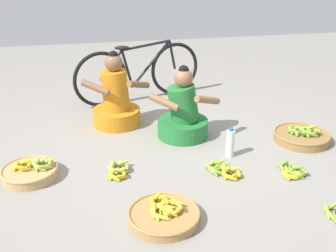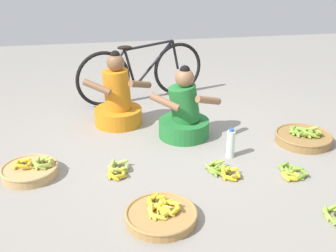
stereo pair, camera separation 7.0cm
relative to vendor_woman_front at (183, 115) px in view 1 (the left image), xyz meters
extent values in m
plane|color=gray|center=(-0.26, -0.30, -0.24)|extent=(10.00, 10.00, 0.00)
cylinder|color=#237233|center=(0.00, 0.00, -0.15)|extent=(0.52, 0.52, 0.18)
cylinder|color=#237233|center=(0.00, 0.00, 0.12)|extent=(0.36, 0.30, 0.40)
sphere|color=#8C6042|center=(0.00, 0.00, 0.39)|extent=(0.19, 0.19, 0.19)
sphere|color=black|center=(0.00, 0.00, 0.47)|extent=(0.10, 0.10, 0.10)
cylinder|color=#8C6042|center=(-0.22, -0.11, 0.19)|extent=(0.30, 0.22, 0.16)
cylinder|color=#8C6042|center=(0.21, -0.14, 0.19)|extent=(0.31, 0.20, 0.16)
cylinder|color=orange|center=(-0.64, 0.45, -0.15)|extent=(0.52, 0.52, 0.18)
cylinder|color=orange|center=(-0.64, 0.45, 0.16)|extent=(0.31, 0.29, 0.45)
sphere|color=brown|center=(-0.64, 0.45, 0.46)|extent=(0.19, 0.19, 0.19)
sphere|color=black|center=(-0.64, 0.45, 0.53)|extent=(0.10, 0.10, 0.10)
cylinder|color=brown|center=(-0.85, 0.32, 0.24)|extent=(0.30, 0.20, 0.16)
cylinder|color=brown|center=(-0.41, 0.33, 0.24)|extent=(0.28, 0.25, 0.16)
torus|color=black|center=(-0.77, 1.05, 0.10)|extent=(0.67, 0.23, 0.68)
torus|color=black|center=(0.21, 1.33, 0.10)|extent=(0.67, 0.23, 0.68)
cylinder|color=black|center=(-0.12, 1.24, 0.21)|extent=(0.54, 0.18, 0.55)
cylinder|color=black|center=(-0.44, 1.15, 0.19)|extent=(0.15, 0.07, 0.49)
cylinder|color=black|center=(-0.18, 1.22, 0.45)|extent=(0.64, 0.21, 0.08)
cylinder|color=black|center=(-0.57, 1.10, 0.03)|extent=(0.41, 0.15, 0.18)
cylinder|color=black|center=(-0.63, 1.09, 0.27)|extent=(0.31, 0.12, 0.35)
cylinder|color=black|center=(0.17, 1.32, 0.29)|extent=(0.12, 0.06, 0.38)
ellipsoid|color=black|center=(-0.49, 1.13, 0.46)|extent=(0.18, 0.08, 0.05)
cylinder|color=#A87F47|center=(-0.47, -1.37, -0.21)|extent=(0.51, 0.51, 0.06)
torus|color=#A87F47|center=(-0.47, -1.37, -0.17)|extent=(0.53, 0.53, 0.02)
ellipsoid|color=yellow|center=(-0.35, -1.36, -0.14)|extent=(0.04, 0.15, 0.08)
ellipsoid|color=yellow|center=(-0.38, -1.30, -0.15)|extent=(0.14, 0.12, 0.07)
ellipsoid|color=yellow|center=(-0.43, -1.29, -0.15)|extent=(0.15, 0.07, 0.06)
ellipsoid|color=yellow|center=(-0.48, -1.33, -0.14)|extent=(0.08, 0.15, 0.08)
ellipsoid|color=yellow|center=(-0.48, -1.37, -0.15)|extent=(0.08, 0.15, 0.07)
ellipsoid|color=yellow|center=(-0.44, -1.41, -0.14)|extent=(0.15, 0.08, 0.09)
ellipsoid|color=yellow|center=(-0.37, -1.40, -0.15)|extent=(0.12, 0.13, 0.06)
sphere|color=#382D19|center=(-0.41, -1.35, -0.15)|extent=(0.03, 0.03, 0.03)
ellipsoid|color=gold|center=(-0.43, -1.27, -0.15)|extent=(0.04, 0.13, 0.07)
ellipsoid|color=gold|center=(-0.47, -1.22, -0.15)|extent=(0.13, 0.07, 0.07)
ellipsoid|color=gold|center=(-0.50, -1.22, -0.14)|extent=(0.13, 0.08, 0.08)
ellipsoid|color=gold|center=(-0.54, -1.26, -0.15)|extent=(0.04, 0.13, 0.07)
ellipsoid|color=gold|center=(-0.51, -1.31, -0.15)|extent=(0.13, 0.09, 0.07)
ellipsoid|color=gold|center=(-0.45, -1.31, -0.15)|extent=(0.12, 0.11, 0.07)
sphere|color=#382D19|center=(-0.48, -1.27, -0.15)|extent=(0.03, 0.03, 0.03)
ellipsoid|color=yellow|center=(-0.42, -1.37, -0.15)|extent=(0.05, 0.14, 0.05)
ellipsoid|color=yellow|center=(-0.45, -1.34, -0.15)|extent=(0.13, 0.11, 0.06)
ellipsoid|color=yellow|center=(-0.50, -1.33, -0.14)|extent=(0.14, 0.07, 0.08)
ellipsoid|color=yellow|center=(-0.54, -1.37, -0.14)|extent=(0.06, 0.14, 0.08)
ellipsoid|color=yellow|center=(-0.54, -1.40, -0.15)|extent=(0.07, 0.14, 0.06)
ellipsoid|color=yellow|center=(-0.51, -1.44, -0.15)|extent=(0.14, 0.08, 0.06)
ellipsoid|color=yellow|center=(-0.43, -1.42, -0.15)|extent=(0.11, 0.13, 0.08)
sphere|color=#382D19|center=(-0.48, -1.38, -0.15)|extent=(0.03, 0.03, 0.03)
cylinder|color=tan|center=(-1.48, -0.55, -0.20)|extent=(0.47, 0.47, 0.08)
torus|color=tan|center=(-1.48, -0.55, -0.16)|extent=(0.48, 0.48, 0.02)
ellipsoid|color=#9EB747|center=(-1.30, -0.54, -0.12)|extent=(0.04, 0.14, 0.09)
ellipsoid|color=#9EB747|center=(-1.33, -0.49, -0.12)|extent=(0.13, 0.11, 0.09)
ellipsoid|color=#9EB747|center=(-1.38, -0.48, -0.13)|extent=(0.14, 0.07, 0.07)
ellipsoid|color=#9EB747|center=(-1.42, -0.52, -0.13)|extent=(0.08, 0.14, 0.08)
ellipsoid|color=#9EB747|center=(-1.42, -0.56, -0.13)|extent=(0.07, 0.14, 0.08)
ellipsoid|color=#9EB747|center=(-1.39, -0.60, -0.12)|extent=(0.14, 0.09, 0.09)
ellipsoid|color=#9EB747|center=(-1.34, -0.60, -0.13)|extent=(0.14, 0.09, 0.08)
sphere|color=#382D19|center=(-1.36, -0.54, -0.13)|extent=(0.03, 0.03, 0.03)
ellipsoid|color=gold|center=(-1.47, -0.53, -0.13)|extent=(0.04, 0.13, 0.08)
ellipsoid|color=gold|center=(-1.53, -0.47, -0.13)|extent=(0.13, 0.04, 0.07)
ellipsoid|color=gold|center=(-1.58, -0.52, -0.13)|extent=(0.06, 0.14, 0.06)
ellipsoid|color=gold|center=(-1.52, -0.59, -0.12)|extent=(0.14, 0.06, 0.09)
sphere|color=#382D19|center=(-1.53, -0.53, -0.13)|extent=(0.03, 0.03, 0.03)
cylinder|color=olive|center=(1.15, -0.36, -0.20)|extent=(0.55, 0.55, 0.08)
torus|color=olive|center=(1.15, -0.36, -0.16)|extent=(0.56, 0.56, 0.02)
ellipsoid|color=#8CAD38|center=(1.29, -0.40, -0.12)|extent=(0.06, 0.16, 0.08)
ellipsoid|color=#8CAD38|center=(1.25, -0.33, -0.12)|extent=(0.16, 0.10, 0.10)
ellipsoid|color=#8CAD38|center=(1.20, -0.32, -0.13)|extent=(0.16, 0.08, 0.07)
ellipsoid|color=#8CAD38|center=(1.15, -0.37, -0.13)|extent=(0.09, 0.16, 0.07)
ellipsoid|color=#8CAD38|center=(1.15, -0.41, -0.12)|extent=(0.08, 0.16, 0.08)
ellipsoid|color=#8CAD38|center=(1.20, -0.45, -0.12)|extent=(0.16, 0.08, 0.09)
ellipsoid|color=#8CAD38|center=(1.26, -0.44, -0.12)|extent=(0.14, 0.13, 0.09)
sphere|color=#382D19|center=(1.22, -0.39, -0.13)|extent=(0.04, 0.04, 0.04)
ellipsoid|color=olive|center=(1.16, -0.31, -0.12)|extent=(0.06, 0.14, 0.09)
ellipsoid|color=olive|center=(1.13, -0.27, -0.13)|extent=(0.14, 0.10, 0.07)
ellipsoid|color=olive|center=(1.07, -0.28, -0.12)|extent=(0.13, 0.12, 0.08)
ellipsoid|color=olive|center=(1.05, -0.32, -0.12)|extent=(0.05, 0.14, 0.08)
ellipsoid|color=olive|center=(1.08, -0.38, -0.13)|extent=(0.14, 0.09, 0.07)
ellipsoid|color=olive|center=(1.14, -0.37, -0.13)|extent=(0.13, 0.11, 0.07)
sphere|color=#382D19|center=(1.10, -0.32, -0.13)|extent=(0.03, 0.03, 0.03)
ellipsoid|color=olive|center=(1.20, -0.38, -0.12)|extent=(0.04, 0.14, 0.09)
ellipsoid|color=olive|center=(1.14, -0.31, -0.13)|extent=(0.15, 0.04, 0.07)
ellipsoid|color=olive|center=(1.07, -0.37, -0.13)|extent=(0.05, 0.15, 0.07)
ellipsoid|color=olive|center=(1.15, -0.44, -0.12)|extent=(0.15, 0.07, 0.08)
sphere|color=#382D19|center=(1.14, -0.37, -0.13)|extent=(0.03, 0.03, 0.03)
ellipsoid|color=#8CAD38|center=(0.19, -0.75, -0.21)|extent=(0.05, 0.15, 0.07)
ellipsoid|color=#8CAD38|center=(0.16, -0.68, -0.20)|extent=(0.14, 0.09, 0.09)
ellipsoid|color=#8CAD38|center=(0.10, -0.68, -0.21)|extent=(0.15, 0.09, 0.07)
ellipsoid|color=#8CAD38|center=(0.06, -0.75, -0.21)|extent=(0.06, 0.15, 0.06)
ellipsoid|color=#8CAD38|center=(0.09, -0.80, -0.21)|extent=(0.14, 0.11, 0.08)
ellipsoid|color=#8CAD38|center=(0.16, -0.80, -0.21)|extent=(0.14, 0.10, 0.08)
sphere|color=#382D19|center=(0.13, -0.74, -0.21)|extent=(0.03, 0.03, 0.03)
ellipsoid|color=olive|center=(0.20, -0.79, -0.21)|extent=(0.05, 0.13, 0.08)
ellipsoid|color=olive|center=(0.17, -0.75, -0.21)|extent=(0.13, 0.07, 0.07)
ellipsoid|color=olive|center=(0.12, -0.75, -0.21)|extent=(0.13, 0.08, 0.07)
ellipsoid|color=olive|center=(0.09, -0.81, -0.21)|extent=(0.05, 0.13, 0.07)
ellipsoid|color=olive|center=(0.13, -0.86, -0.21)|extent=(0.13, 0.07, 0.08)
ellipsoid|color=olive|center=(0.18, -0.85, -0.21)|extent=(0.12, 0.11, 0.07)
sphere|color=#382D19|center=(0.15, -0.80, -0.21)|extent=(0.03, 0.03, 0.03)
ellipsoid|color=gold|center=(0.28, -0.89, -0.21)|extent=(0.06, 0.15, 0.07)
ellipsoid|color=gold|center=(0.24, -0.82, -0.21)|extent=(0.15, 0.08, 0.08)
ellipsoid|color=gold|center=(0.18, -0.83, -0.21)|extent=(0.14, 0.11, 0.08)
ellipsoid|color=gold|center=(0.16, -0.88, -0.20)|extent=(0.05, 0.14, 0.09)
ellipsoid|color=gold|center=(0.19, -0.94, -0.21)|extent=(0.14, 0.10, 0.06)
ellipsoid|color=gold|center=(0.25, -0.94, -0.20)|extent=(0.14, 0.10, 0.09)
sphere|color=#382D19|center=(0.22, -0.88, -0.21)|extent=(0.03, 0.03, 0.03)
ellipsoid|color=olive|center=(0.85, -0.96, -0.21)|extent=(0.05, 0.16, 0.07)
ellipsoid|color=olive|center=(0.81, -0.89, -0.22)|extent=(0.16, 0.09, 0.06)
ellipsoid|color=olive|center=(0.74, -0.90, -0.22)|extent=(0.14, 0.12, 0.06)
ellipsoid|color=olive|center=(0.71, -0.96, -0.21)|extent=(0.04, 0.16, 0.08)
ellipsoid|color=olive|center=(0.75, -1.02, -0.21)|extent=(0.15, 0.10, 0.08)
ellipsoid|color=olive|center=(0.82, -1.01, -0.21)|extent=(0.15, 0.12, 0.06)
sphere|color=#382D19|center=(0.78, -0.96, -0.21)|extent=(0.03, 0.03, 0.03)
ellipsoid|color=olive|center=(0.80, -0.85, -0.22)|extent=(0.06, 0.12, 0.06)
ellipsoid|color=olive|center=(0.74, -0.81, -0.21)|extent=(0.12, 0.06, 0.06)
ellipsoid|color=olive|center=(0.70, -0.85, -0.22)|extent=(0.05, 0.12, 0.05)
ellipsoid|color=olive|center=(0.74, -0.91, -0.21)|extent=(0.12, 0.05, 0.06)
sphere|color=#382D19|center=(0.75, -0.86, -0.21)|extent=(0.03, 0.03, 0.03)
ellipsoid|color=yellow|center=(0.76, -1.00, -0.21)|extent=(0.04, 0.12, 0.08)
ellipsoid|color=yellow|center=(0.71, -0.94, -0.21)|extent=(0.12, 0.05, 0.06)
ellipsoid|color=yellow|center=(0.66, -1.01, -0.21)|extent=(0.07, 0.13, 0.07)
ellipsoid|color=yellow|center=(0.70, -1.05, -0.21)|extent=(0.12, 0.05, 0.07)
sphere|color=#382D19|center=(0.71, -0.99, -0.21)|extent=(0.04, 0.04, 0.04)
ellipsoid|color=#8CAD38|center=(0.82, -1.51, -0.22)|extent=(0.14, 0.10, 0.05)
ellipsoid|color=#8CAD38|center=(0.79, -1.50, -0.21)|extent=(0.14, 0.03, 0.09)
ellipsoid|color=#8CAD38|center=(0.73, -1.55, -0.21)|extent=(0.07, 0.15, 0.08)
ellipsoid|color=#8CAD38|center=(0.73, -1.58, -0.21)|extent=(0.06, 0.15, 0.08)
ellipsoid|color=#9EB747|center=(-0.65, -0.60, -0.21)|extent=(0.06, 0.16, 0.08)
ellipsoid|color=#9EB747|center=(-0.70, -0.52, -0.20)|extent=(0.16, 0.08, 0.09)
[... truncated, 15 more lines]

